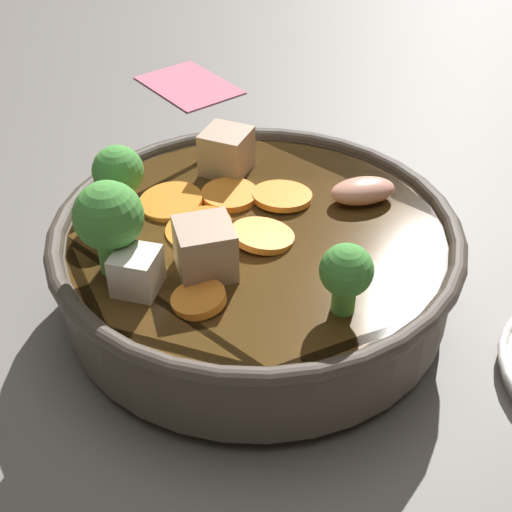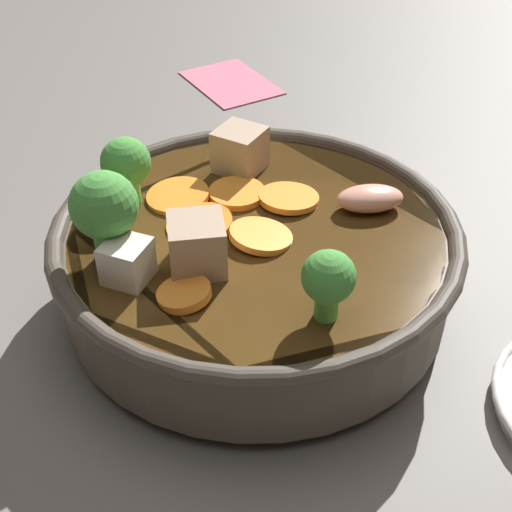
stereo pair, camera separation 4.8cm
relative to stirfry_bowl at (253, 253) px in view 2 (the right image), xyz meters
name	(u,v)px [view 2 (the right image)]	position (x,y,z in m)	size (l,w,h in m)	color
ground_plane	(256,303)	(0.00, 0.00, -0.04)	(3.00, 3.00, 0.00)	slate
stirfry_bowl	(253,253)	(0.00, 0.00, 0.00)	(0.27, 0.27, 0.12)	#51473D
napkin	(231,82)	(-0.36, 0.09, -0.04)	(0.12, 0.10, 0.00)	#D16B84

